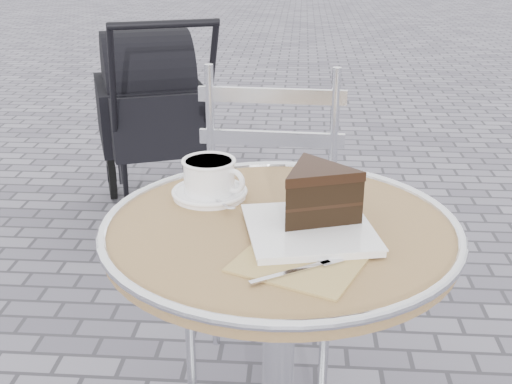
# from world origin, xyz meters

# --- Properties ---
(cafe_table) EXTENTS (0.72, 0.72, 0.74)m
(cafe_table) POSITION_xyz_m (0.00, 0.00, 0.57)
(cafe_table) COLOR silver
(cafe_table) RESTS_ON ground
(cappuccino_set) EXTENTS (0.16, 0.18, 0.08)m
(cappuccino_set) POSITION_xyz_m (-0.16, 0.14, 0.77)
(cappuccino_set) COLOR white
(cappuccino_set) RESTS_ON cafe_table
(cake_plate_set) EXTENTS (0.29, 0.38, 0.13)m
(cake_plate_set) POSITION_xyz_m (0.07, -0.02, 0.79)
(cake_plate_set) COLOR tan
(cake_plate_set) RESTS_ON cafe_table
(bistro_chair) EXTENTS (0.44, 0.44, 0.93)m
(bistro_chair) POSITION_xyz_m (-0.05, 0.52, 0.57)
(bistro_chair) COLOR silver
(bistro_chair) RESTS_ON ground
(baby_stroller) EXTENTS (0.71, 1.02, 0.98)m
(baby_stroller) POSITION_xyz_m (-0.65, 1.66, 0.44)
(baby_stroller) COLOR black
(baby_stroller) RESTS_ON ground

